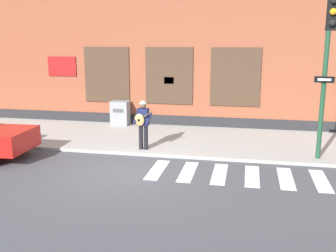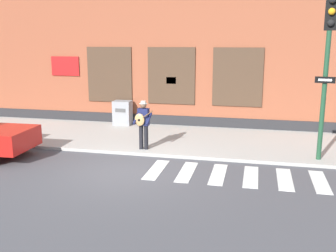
# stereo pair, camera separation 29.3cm
# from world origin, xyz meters

# --- Properties ---
(ground_plane) EXTENTS (160.00, 160.00, 0.00)m
(ground_plane) POSITION_xyz_m (0.00, 0.00, 0.00)
(ground_plane) COLOR #4C4C51
(sidewalk) EXTENTS (28.00, 4.70, 0.11)m
(sidewalk) POSITION_xyz_m (0.00, 4.00, 0.06)
(sidewalk) COLOR #ADAAA3
(sidewalk) RESTS_ON ground
(building_backdrop) EXTENTS (28.00, 4.06, 6.50)m
(building_backdrop) POSITION_xyz_m (-0.00, 8.35, 3.25)
(building_backdrop) COLOR brown
(building_backdrop) RESTS_ON ground
(crosswalk) EXTENTS (5.20, 1.90, 0.01)m
(crosswalk) POSITION_xyz_m (3.24, 0.35, 0.01)
(crosswalk) COLOR silver
(crosswalk) RESTS_ON ground
(busker) EXTENTS (0.71, 0.55, 1.74)m
(busker) POSITION_xyz_m (-0.09, 2.12, 1.10)
(busker) COLOR black
(busker) RESTS_ON sidewalk
(traffic_light) EXTENTS (0.82, 2.87, 4.92)m
(traffic_light) POSITION_xyz_m (5.67, 1.16, 3.53)
(traffic_light) COLOR #1E472D
(traffic_light) RESTS_ON sidewalk
(utility_box) EXTENTS (0.79, 0.62, 1.10)m
(utility_box) POSITION_xyz_m (-2.19, 5.90, 0.66)
(utility_box) COLOR gray
(utility_box) RESTS_ON sidewalk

